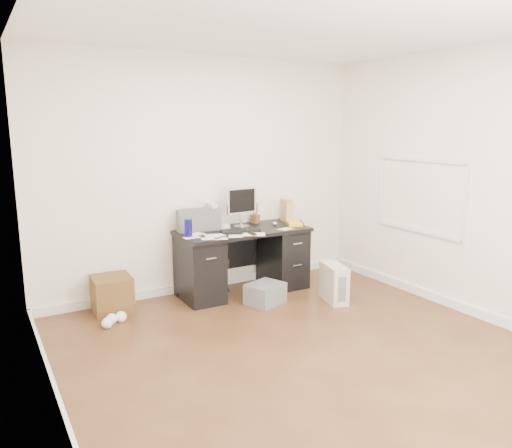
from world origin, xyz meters
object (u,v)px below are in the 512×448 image
(office_chair, at_px, (204,255))
(pc_tower, at_px, (334,283))
(keyboard, at_px, (240,231))
(wicker_basket, at_px, (112,294))
(desk, at_px, (243,259))
(lcd_monitor, at_px, (241,207))

(office_chair, relative_size, pc_tower, 2.40)
(keyboard, xyz_separation_m, wicker_basket, (-1.40, 0.22, -0.57))
(desk, distance_m, wicker_basket, 1.52)
(lcd_monitor, xyz_separation_m, wicker_basket, (-1.54, 0.00, -0.80))
(wicker_basket, bearing_deg, pc_tower, -21.92)
(desk, relative_size, pc_tower, 3.60)
(desk, height_order, keyboard, keyboard)
(desk, xyz_separation_m, office_chair, (-0.49, 0.01, 0.10))
(lcd_monitor, bearing_deg, desk, -113.20)
(desk, xyz_separation_m, wicker_basket, (-1.50, 0.11, -0.21))
(office_chair, xyz_separation_m, pc_tower, (1.21, -0.80, -0.29))
(keyboard, bearing_deg, lcd_monitor, 68.05)
(lcd_monitor, bearing_deg, office_chair, -172.85)
(lcd_monitor, xyz_separation_m, office_chair, (-0.53, -0.09, -0.49))
(lcd_monitor, height_order, pc_tower, lcd_monitor)
(wicker_basket, bearing_deg, keyboard, -8.93)
(desk, distance_m, lcd_monitor, 0.60)
(desk, relative_size, office_chair, 1.50)
(lcd_monitor, relative_size, office_chair, 0.48)
(desk, xyz_separation_m, pc_tower, (0.72, -0.79, -0.19))
(lcd_monitor, height_order, office_chair, lcd_monitor)
(desk, bearing_deg, keyboard, -129.05)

